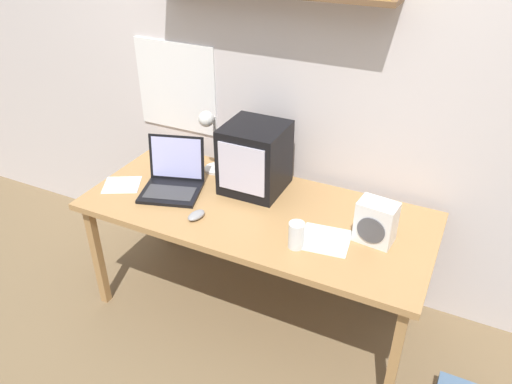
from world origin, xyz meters
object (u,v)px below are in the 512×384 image
space_heater (376,222)px  computer_mouse (196,215)px  crt_monitor (255,158)px  juice_glass (296,236)px  desk_lamp (210,135)px  corner_desk (256,217)px  laptop (173,177)px  open_notebook (325,240)px  loose_paper_near_monitor (122,185)px

space_heater → computer_mouse: 0.87m
crt_monitor → juice_glass: size_ratio=2.83×
desk_lamp → corner_desk: bearing=-8.8°
juice_glass → computer_mouse: juice_glass is taller
laptop → juice_glass: size_ratio=2.95×
laptop → open_notebook: 0.91m
crt_monitor → open_notebook: (0.51, -0.29, -0.18)m
crt_monitor → computer_mouse: crt_monitor is taller
crt_monitor → space_heater: bearing=-15.3°
juice_glass → space_heater: (0.31, 0.20, 0.04)m
juice_glass → loose_paper_near_monitor: 1.08m
loose_paper_near_monitor → open_notebook: (1.18, 0.02, 0.00)m
computer_mouse → loose_paper_near_monitor: 0.55m
space_heater → open_notebook: size_ratio=0.81×
laptop → juice_glass: (0.80, -0.19, -0.01)m
corner_desk → crt_monitor: (-0.10, 0.19, 0.24)m
crt_monitor → laptop: crt_monitor is taller
desk_lamp → loose_paper_near_monitor: 0.56m
laptop → space_heater: bearing=-16.8°
open_notebook → computer_mouse: bearing=-170.5°
space_heater → open_notebook: bearing=-147.9°
laptop → open_notebook: size_ratio=1.50×
computer_mouse → loose_paper_near_monitor: computer_mouse is taller
corner_desk → space_heater: 0.63m
computer_mouse → loose_paper_near_monitor: (-0.54, 0.09, -0.01)m
loose_paper_near_monitor → laptop: bearing=20.7°
computer_mouse → space_heater: bearing=13.7°
juice_glass → space_heater: size_ratio=0.63×
desk_lamp → juice_glass: 0.85m
loose_paper_near_monitor → open_notebook: 1.18m
crt_monitor → desk_lamp: desk_lamp is taller
laptop → loose_paper_near_monitor: bearing=-176.4°
open_notebook → corner_desk: bearing=166.4°
juice_glass → crt_monitor: bearing=135.7°
crt_monitor → computer_mouse: bearing=-109.2°
laptop → loose_paper_near_monitor: size_ratio=1.50×
laptop → loose_paper_near_monitor: laptop is taller
corner_desk → crt_monitor: crt_monitor is taller
crt_monitor → computer_mouse: 0.45m
computer_mouse → desk_lamp: bearing=110.9°
laptop → desk_lamp: bearing=52.0°
open_notebook → desk_lamp: bearing=157.5°
space_heater → computer_mouse: size_ratio=1.81×
space_heater → open_notebook: 0.25m
juice_glass → open_notebook: 0.16m
desk_lamp → space_heater: (1.01, -0.24, -0.13)m
laptop → desk_lamp: size_ratio=1.01×
laptop → juice_glass: bearing=-30.9°
corner_desk → crt_monitor: bearing=117.7°
space_heater → open_notebook: space_heater is taller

